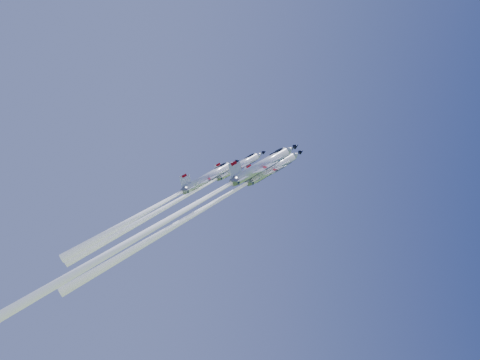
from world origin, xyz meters
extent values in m
cylinder|color=white|center=(7.20, -0.71, 95.72)|extent=(8.18, 4.32, 11.52)
cone|color=white|center=(13.26, 0.32, 99.54)|extent=(3.16, 2.56, 3.07)
cone|color=black|center=(14.67, 0.56, 100.42)|extent=(1.59, 1.29, 1.54)
cone|color=slate|center=(1.60, -1.65, 92.21)|extent=(2.60, 2.36, 2.12)
ellipsoid|color=black|center=(10.77, -0.16, 98.80)|extent=(3.19, 1.70, 2.46)
cube|color=black|center=(9.36, -0.43, 98.21)|extent=(1.13, 0.39, 0.86)
cube|color=white|center=(6.30, -0.83, 94.86)|extent=(5.45, 10.30, 2.92)
cube|color=white|center=(8.99, 0.90, 96.88)|extent=(3.07, 1.77, 1.91)
cube|color=white|center=(9.54, -1.58, 96.69)|extent=(3.07, 1.77, 1.91)
cube|color=white|center=(2.47, -1.50, 92.63)|extent=(2.85, 5.65, 1.53)
cube|color=white|center=(1.88, -1.75, 94.22)|extent=(3.62, 1.03, 3.89)
cube|color=#A4080F|center=(1.44, -1.95, 95.54)|extent=(1.35, 0.45, 1.13)
cube|color=black|center=(7.67, -0.54, 94.93)|extent=(8.72, 2.02, 5.52)
sphere|color=white|center=(1.39, -1.69, 92.07)|extent=(1.08, 0.90, 1.00)
cone|color=white|center=(-16.91, -4.80, 80.56)|extent=(24.08, 9.82, 38.43)
cylinder|color=white|center=(1.13, 5.62, 97.29)|extent=(7.22, 3.81, 10.16)
cone|color=white|center=(6.48, 6.53, 100.65)|extent=(2.79, 2.26, 2.71)
cone|color=black|center=(7.72, 6.74, 101.44)|extent=(1.40, 1.14, 1.36)
cone|color=slate|center=(-3.80, 4.78, 94.19)|extent=(2.29, 2.08, 1.87)
ellipsoid|color=black|center=(4.28, 6.10, 100.00)|extent=(2.82, 1.50, 2.17)
cube|color=black|center=(3.04, 5.87, 99.48)|extent=(1.00, 0.35, 0.76)
cube|color=white|center=(0.34, 5.51, 96.53)|extent=(4.81, 9.09, 2.58)
cube|color=white|center=(2.71, 7.04, 98.31)|extent=(2.71, 1.56, 1.68)
cube|color=white|center=(3.19, 4.85, 98.14)|extent=(2.71, 1.56, 1.68)
cube|color=white|center=(-3.04, 4.92, 94.56)|extent=(2.51, 4.99, 1.35)
cube|color=white|center=(-3.56, 4.70, 95.96)|extent=(3.19, 0.90, 3.43)
cube|color=#A4080F|center=(-3.95, 4.52, 97.13)|extent=(1.19, 0.40, 1.00)
cube|color=black|center=(1.55, 5.77, 96.59)|extent=(7.69, 1.78, 4.87)
sphere|color=white|center=(-3.99, 4.75, 94.07)|extent=(0.95, 0.79, 0.89)
cone|color=white|center=(-19.53, 2.11, 84.29)|extent=(20.52, 8.41, 32.68)
cylinder|color=white|center=(3.47, -5.01, 95.19)|extent=(9.22, 4.87, 12.99)
cone|color=white|center=(10.30, -3.85, 99.49)|extent=(3.56, 2.88, 3.46)
cone|color=black|center=(11.89, -3.58, 100.49)|extent=(1.79, 1.45, 1.74)
cone|color=slate|center=(-2.84, -6.08, 91.23)|extent=(2.93, 2.66, 2.39)
ellipsoid|color=black|center=(7.49, -4.40, 98.66)|extent=(3.60, 1.92, 2.78)
cube|color=black|center=(5.90, -4.70, 97.99)|extent=(1.28, 0.44, 0.97)
cube|color=white|center=(2.46, -5.16, 94.22)|extent=(6.14, 11.62, 3.29)
cube|color=white|center=(5.49, -3.20, 96.50)|extent=(3.46, 2.00, 2.15)
cube|color=white|center=(6.10, -6.00, 96.28)|extent=(3.46, 2.00, 2.15)
cube|color=white|center=(-1.86, -5.91, 91.70)|extent=(3.21, 6.37, 1.72)
cube|color=white|center=(-2.53, -6.19, 93.49)|extent=(4.08, 1.16, 4.38)
cube|color=#A4080F|center=(-3.02, -6.42, 94.99)|extent=(1.52, 0.51, 1.28)
cube|color=black|center=(4.00, -4.83, 94.30)|extent=(9.83, 2.27, 6.22)
sphere|color=white|center=(-3.08, -6.13, 91.07)|extent=(1.21, 1.01, 1.13)
cone|color=white|center=(-28.11, -10.37, 75.33)|extent=(32.42, 12.92, 52.21)
cylinder|color=white|center=(-7.10, 0.09, 93.14)|extent=(7.61, 4.01, 10.71)
cone|color=white|center=(-1.46, 1.05, 96.69)|extent=(2.94, 2.38, 2.85)
cone|color=black|center=(-0.15, 1.27, 97.51)|extent=(1.48, 1.20, 1.43)
cone|color=slate|center=(-12.30, -0.79, 89.87)|extent=(2.42, 2.19, 1.97)
ellipsoid|color=black|center=(-3.78, 0.59, 96.00)|extent=(2.97, 1.58, 2.29)
cube|color=black|center=(-5.09, 0.35, 95.45)|extent=(1.05, 0.36, 0.80)
cube|color=white|center=(-7.93, -0.03, 92.34)|extent=(5.07, 9.58, 2.72)
cube|color=white|center=(-5.43, 1.59, 94.22)|extent=(2.85, 1.65, 1.77)
cube|color=white|center=(-4.93, -0.72, 94.04)|extent=(2.85, 1.65, 1.77)
cube|color=white|center=(-11.50, -0.65, 90.26)|extent=(2.65, 5.26, 1.42)
cube|color=white|center=(-12.05, -0.88, 91.74)|extent=(3.36, 0.95, 3.62)
cube|color=#A4080F|center=(-12.45, -1.07, 92.97)|extent=(1.25, 0.42, 1.05)
cube|color=black|center=(-6.66, 0.25, 92.40)|extent=(8.11, 1.88, 5.13)
sphere|color=white|center=(-12.50, -0.83, 89.75)|extent=(1.00, 0.83, 0.93)
cone|color=white|center=(-24.04, -2.78, 82.49)|extent=(15.82, 6.82, 24.66)
camera|label=1|loc=(-28.73, -110.53, 69.85)|focal=40.00mm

